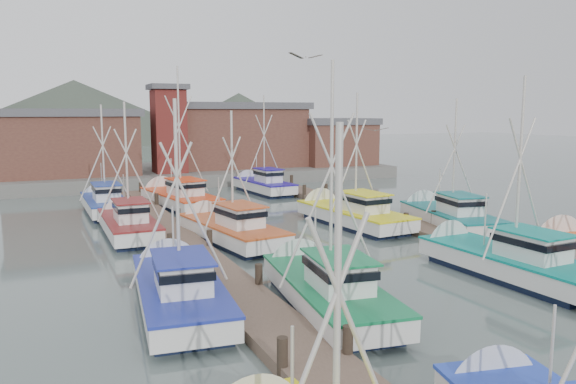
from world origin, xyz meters
name	(u,v)px	position (x,y,z in m)	size (l,w,h in m)	color
ground	(363,265)	(0.00, 0.00, 0.00)	(260.00, 260.00, 0.00)	#53645F
dock_left	(195,256)	(-7.00, 4.04, 0.21)	(2.30, 46.00, 1.50)	#4F3D31
dock_right	(430,231)	(7.00, 4.04, 0.21)	(2.30, 46.00, 1.50)	#4F3D31
quay	(181,173)	(0.00, 37.00, 0.60)	(44.00, 16.00, 1.20)	slate
shed_left	(70,141)	(-11.00, 35.00, 4.34)	(12.72, 8.48, 6.20)	brown
shed_center	(234,134)	(6.00, 37.00, 4.69)	(14.84, 9.54, 6.90)	brown
shed_right	(335,141)	(17.00, 34.00, 3.84)	(8.48, 6.36, 5.20)	brown
lookout_tower	(169,128)	(-2.00, 33.00, 5.55)	(3.60, 3.60, 8.50)	maroon
distant_hills	(44,142)	(-12.76, 122.59, 0.00)	(175.00, 140.00, 42.00)	#444E41
boat_4	(323,287)	(-4.28, -4.22, 0.68)	(3.88, 9.22, 9.62)	black
boat_5	(501,260)	(4.66, -3.88, 0.68)	(3.78, 9.37, 9.39)	black
boat_6	(178,288)	(-9.24, -2.09, 0.68)	(3.68, 9.27, 8.34)	black
boat_8	(227,229)	(-4.34, 7.27, 0.68)	(4.09, 9.33, 7.95)	black
boat_9	(348,214)	(4.12, 8.55, 0.68)	(3.78, 9.81, 9.13)	black
boat_10	(127,224)	(-9.21, 10.97, 0.68)	(3.44, 8.45, 8.36)	black
boat_11	(446,216)	(9.36, 5.48, 0.68)	(4.43, 9.43, 8.70)	black
boat_12	(177,197)	(-4.29, 19.85, 0.69)	(4.47, 10.13, 11.29)	black
boat_13	(261,185)	(4.19, 24.15, 0.68)	(3.65, 8.63, 9.23)	black
boat_14	(104,203)	(-9.64, 19.30, 0.68)	(3.42, 8.50, 8.29)	black
gull_near	(306,57)	(-4.39, -2.84, 9.15)	(1.52, 0.66, 0.24)	gray
gull_far	(375,130)	(2.57, 3.22, 6.18)	(1.53, 0.66, 0.24)	gray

